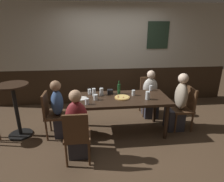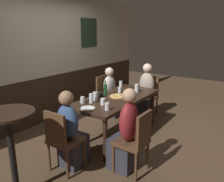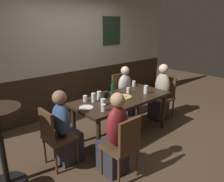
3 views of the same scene
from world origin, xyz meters
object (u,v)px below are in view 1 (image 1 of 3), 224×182
chair_left_near (77,135)px  person_head_east (178,106)px  plate_white_large (81,98)px  chair_head_east (185,106)px  pint_glass_pale (87,102)px  beer_bottle_green (119,89)px  side_bar_table (16,106)px  chair_head_west (52,112)px  pizza (122,97)px  beer_glass_tall (89,92)px  person_left_near (78,129)px  tumbler_short (148,96)px  condiment_caddy (110,92)px  dining_table (121,102)px  tumbler_water (151,88)px  beer_glass_half (101,92)px  pint_glass_amber (94,93)px  person_head_west (61,113)px  chair_right_far (148,93)px  highball_clear (96,97)px  pint_glass_stout (133,93)px  person_right_far (150,97)px

chair_left_near → person_head_east: (1.95, 0.83, 0.01)m
plate_white_large → chair_head_east: bearing=-0.6°
pint_glass_pale → beer_bottle_green: size_ratio=0.40×
pint_glass_pale → side_bar_table: size_ratio=0.10×
chair_head_west → pizza: chair_head_west is taller
beer_glass_tall → side_bar_table: size_ratio=0.10×
person_left_near → tumbler_short: bearing=22.4°
condiment_caddy → side_bar_table: 1.80m
beer_bottle_green → chair_head_west: bearing=-169.7°
condiment_caddy → dining_table: bearing=-50.9°
tumbler_water → beer_glass_half: size_ratio=0.80×
pint_glass_amber → person_head_west: bearing=-166.8°
chair_right_far → highball_clear: chair_right_far is taller
pint_glass_stout → pint_glass_pale: (-0.90, -0.36, -0.00)m
person_head_east → condiment_caddy: 1.40m
pint_glass_amber → side_bar_table: (-1.46, -0.07, -0.19)m
dining_table → side_bar_table: bearing=177.8°
dining_table → highball_clear: (-0.49, -0.06, 0.13)m
person_left_near → tumbler_short: person_left_near is taller
tumbler_short → person_left_near: bearing=-157.6°
chair_right_far → plate_white_large: size_ratio=4.06×
chair_right_far → beer_glass_half: 1.36m
beer_glass_tall → person_right_far: bearing=16.1°
beer_glass_half → condiment_caddy: beer_glass_half is taller
pint_glass_pale → beer_glass_tall: 0.52m
person_right_far → person_head_east: bearing=-61.2°
chair_head_west → side_bar_table: size_ratio=0.84×
dining_table → person_head_east: bearing=0.0°
chair_right_far → person_head_west: person_head_west is taller
dining_table → person_head_west: bearing=180.0°
person_head_west → side_bar_table: size_ratio=1.06×
beer_glass_tall → beer_bottle_green: beer_bottle_green is taller
chair_head_east → highball_clear: bearing=-178.0°
dining_table → tumbler_short: tumbler_short is taller
pizza → highball_clear: (-0.51, -0.05, 0.04)m
pint_glass_amber → pint_glass_pale: size_ratio=1.43×
pint_glass_stout → dining_table: bearing=-158.7°
person_head_west → beer_glass_half: (0.79, 0.18, 0.33)m
chair_head_west → tumbler_short: bearing=-4.5°
dining_table → chair_head_west: bearing=180.0°
chair_right_far → beer_bottle_green: bearing=-143.8°
chair_head_west → person_right_far: (2.12, 0.66, -0.04)m
chair_left_near → pint_glass_stout: bearing=41.4°
beer_glass_tall → highball_clear: 0.34m
highball_clear → tumbler_short: bearing=-4.6°
side_bar_table → pint_glass_stout: bearing=0.6°
person_left_near → condiment_caddy: (0.60, 0.90, 0.29)m
beer_glass_tall → side_bar_table: side_bar_table is taller
pint_glass_pale → highball_clear: pint_glass_pale is taller
person_right_far → pint_glass_amber: size_ratio=7.10×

